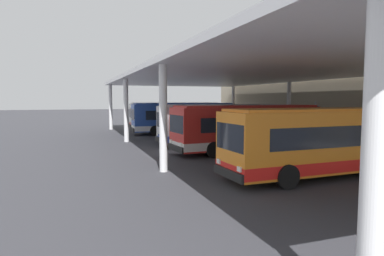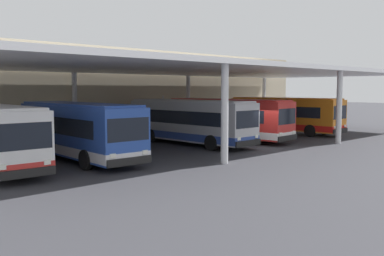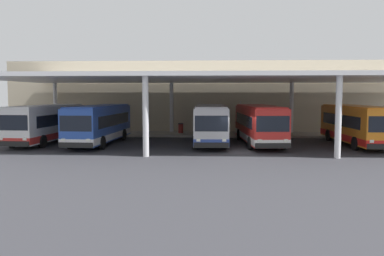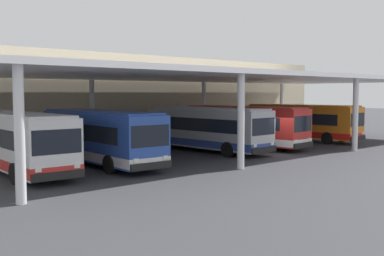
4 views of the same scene
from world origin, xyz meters
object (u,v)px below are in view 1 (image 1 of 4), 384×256
(bus_departing, at_px, (329,141))
(trash_bin, at_px, (282,130))
(bus_middle_bay, at_px, (224,124))
(banner_sign, at_px, (315,120))
(bus_nearest_bay, at_px, (175,115))
(bench_waiting, at_px, (299,133))
(bus_second_bay, at_px, (183,118))
(bus_far_bay, at_px, (248,128))

(bus_departing, distance_m, trash_bin, 16.59)
(bus_middle_bay, height_order, banner_sign, banner_sign)
(bus_nearest_bay, height_order, bus_middle_bay, same)
(bus_middle_bay, relative_size, bench_waiting, 5.88)
(trash_bin, height_order, banner_sign, banner_sign)
(banner_sign, bearing_deg, bench_waiting, 163.98)
(trash_bin, bearing_deg, bus_departing, -27.14)
(bus_departing, relative_size, trash_bin, 10.84)
(bus_nearest_bay, bearing_deg, bus_second_bay, -5.99)
(bus_second_bay, bearing_deg, trash_bin, 52.96)
(bus_far_bay, xyz_separation_m, bench_waiting, (-4.16, 7.31, -0.99))
(bench_waiting, bearing_deg, bus_far_bay, -60.37)
(banner_sign, bearing_deg, bus_far_bay, -80.26)
(bus_far_bay, xyz_separation_m, bus_departing, (7.72, 0.01, 0.00))
(bus_nearest_bay, xyz_separation_m, bus_far_bay, (17.71, -0.09, 0.00))
(bus_nearest_bay, height_order, bus_departing, same)
(bus_far_bay, bearing_deg, bus_second_bay, -178.24)
(bus_middle_bay, bearing_deg, banner_sign, 65.80)
(bus_second_bay, xyz_separation_m, trash_bin, (6.01, 7.96, -0.98))
(bench_waiting, bearing_deg, bus_nearest_bay, -151.95)
(bus_second_bay, distance_m, bench_waiting, 11.80)
(bench_waiting, bearing_deg, bus_departing, -31.59)
(bus_second_bay, xyz_separation_m, bus_departing, (20.75, 0.41, 0.00))
(bus_departing, bearing_deg, bus_nearest_bay, 179.82)
(bus_departing, bearing_deg, bus_far_bay, -179.94)
(bus_nearest_bay, distance_m, trash_bin, 13.08)
(bench_waiting, bearing_deg, bus_middle_bay, -88.40)
(bus_middle_bay, height_order, bus_far_bay, same)
(bus_second_bay, height_order, bus_departing, same)
(bus_second_bay, distance_m, bus_departing, 20.75)
(bus_second_bay, height_order, trash_bin, bus_second_bay)
(bus_second_bay, xyz_separation_m, bench_waiting, (8.87, 7.71, -0.99))
(bus_nearest_bay, relative_size, bus_middle_bay, 1.01)
(bus_middle_bay, xyz_separation_m, banner_sign, (2.85, 6.35, 0.32))
(bus_middle_bay, relative_size, bus_far_bay, 0.99)
(trash_bin, bearing_deg, bus_second_bay, -127.04)
(bus_second_bay, relative_size, trash_bin, 10.84)
(bus_nearest_bay, height_order, banner_sign, banner_sign)
(bus_nearest_bay, xyz_separation_m, banner_sign, (16.61, 6.34, 0.32))
(bus_second_bay, height_order, bus_middle_bay, same)
(bus_second_bay, bearing_deg, bus_middle_bay, 3.07)
(bus_far_bay, height_order, bench_waiting, bus_far_bay)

